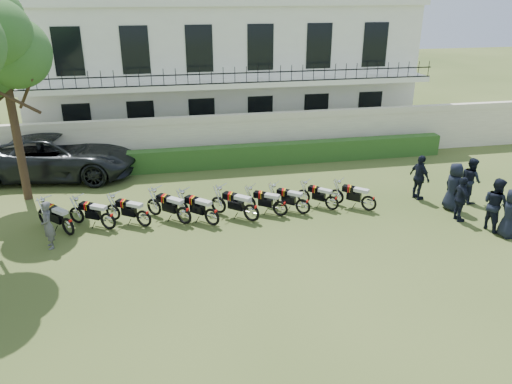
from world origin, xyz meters
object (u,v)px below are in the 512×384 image
Objects in this scene: motorcycle_3 at (184,211)px; suv at (56,156)px; motorcycle_0 at (68,222)px; officer_5 at (420,177)px; motorcycle_5 at (251,209)px; motorcycle_9 at (369,200)px; inspector at (48,225)px; officer_0 at (510,213)px; motorcycle_8 at (332,200)px; motorcycle_2 at (144,214)px; motorcycle_6 at (280,205)px; officer_2 at (461,199)px; motorcycle_1 at (108,217)px; officer_1 at (495,204)px; officer_3 at (454,187)px; motorcycle_7 at (303,203)px; tree_west_near at (1,46)px; motorcycle_4 at (212,213)px; officer_4 at (471,180)px.

suv is (-5.18, 6.02, 0.44)m from motorcycle_3.
officer_5 reaches higher than motorcycle_0.
motorcycle_5 is 4.49m from motorcycle_9.
officer_0 reaches higher than inspector.
officer_5 reaches higher than motorcycle_8.
officer_5 is (2.40, 0.76, 0.43)m from motorcycle_9.
motorcycle_2 is 1.04× the size of motorcycle_6.
motorcycle_1 is at bearing 86.41° from officer_2.
officer_3 is at bearing 2.97° from officer_1.
officer_5 is (4.90, 0.55, 0.43)m from motorcycle_7.
motorcycle_3 is 0.94× the size of officer_2.
officer_0 is at bearing -144.48° from officer_2.
officer_1 is (16.41, -6.04, -4.95)m from tree_west_near.
officer_3 reaches higher than officer_0.
officer_0 is at bearing -61.87° from motorcycle_4.
motorcycle_4 is at bearing 132.48° from motorcycle_9.
motorcycle_1 reaches higher than motorcycle_8.
officer_4 is at bearing -37.48° from officer_2.
officer_5 is at bearing 72.80° from officer_4.
tree_west_near is at bearing 86.67° from motorcycle_2.
motorcycle_9 is (6.87, -0.21, -0.04)m from motorcycle_3.
inspector reaches higher than motorcycle_0.
motorcycle_4 is (3.56, -0.40, 0.02)m from motorcycle_1.
motorcycle_5 is 8.40m from officer_1.
officer_5 is (-1.85, 0.59, 0.02)m from officer_4.
motorcycle_6 is at bearing -39.43° from motorcycle_4.
motorcycle_7 is at bearing -43.14° from motorcycle_0.
motorcycle_1 is 6.48m from suv.
motorcycle_8 is 0.73× the size of officer_5.
officer_2 is (-0.88, 1.45, -0.02)m from officer_0.
motorcycle_7 is at bearing 77.29° from officer_3.
officer_2 is (11.13, -1.67, 0.35)m from motorcycle_2.
motorcycle_0 is at bearing 87.30° from officer_0.
officer_1 is (3.61, -2.23, 0.47)m from motorcycle_9.
motorcycle_3 reaches higher than motorcycle_1.
motorcycle_0 is 0.80× the size of officer_1.
motorcycle_1 is at bearing 80.32° from officer_3.
motorcycle_5 is at bearing 76.16° from inspector.
tree_west_near is 5.02× the size of motorcycle_3.
motorcycle_0 is at bearing 80.61° from officer_5.
officer_5 is (10.66, 0.47, 0.42)m from motorcycle_2.
motorcycle_5 reaches higher than motorcycle_8.
motorcycle_0 is 8.26m from motorcycle_7.
motorcycle_7 is 1.18m from motorcycle_8.
motorcycle_3 is 6.88m from motorcycle_9.
tree_west_near is at bearing 101.73° from motorcycle_3.
officer_2 reaches higher than motorcycle_8.
motorcycle_0 is 0.90× the size of officer_2.
motorcycle_8 is 3.77m from officer_5.
officer_5 is (-0.76, 1.17, -0.02)m from officer_3.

